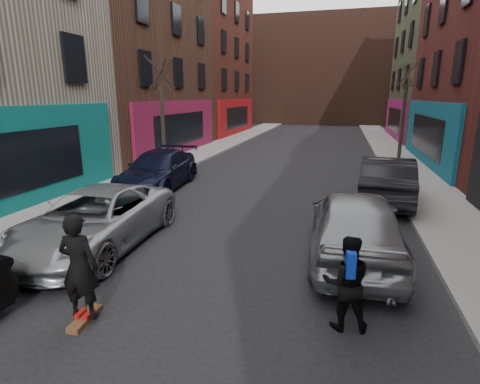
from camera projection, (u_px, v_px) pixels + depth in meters
The scene contains 12 objects.
sidewalk_left at pixel (229, 142), 31.18m from camera, with size 2.50×84.00×0.13m, color gray.
sidewalk_right at pixel (388, 147), 28.06m from camera, with size 2.50×84.00×0.13m, color gray.
building_far at pixel (324, 72), 52.20m from camera, with size 40.00×10.00×14.00m, color #47281E.
tree_left_far at pixel (162, 104), 19.11m from camera, with size 2.00×2.00×6.50m, color black, non-canonical shape.
tree_right_far at pixel (405, 101), 21.59m from camera, with size 2.00×2.00×6.80m, color black, non-canonical shape.
parked_left_far at pixel (96, 219), 9.58m from camera, with size 2.48×5.37×1.49m, color gray.
parked_left_end at pixel (158, 170), 15.76m from camera, with size 2.17×5.35×1.55m, color black.
parked_right_far at pixel (355, 224), 8.90m from camera, with size 2.03×5.05×1.72m, color gray.
parked_right_end at pixel (387, 179), 13.72m from camera, with size 1.77×5.06×1.67m, color black.
skateboard at pixel (85, 318), 6.52m from camera, with size 0.22×0.80×0.10m, color brown.
skateboarder at pixel (79, 267), 6.27m from camera, with size 0.68×0.45×1.87m, color black.
pedestrian at pixel (346, 282), 6.16m from camera, with size 0.88×0.73×1.65m.
Camera 1 is at (2.73, 0.07, 3.82)m, focal length 28.00 mm.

